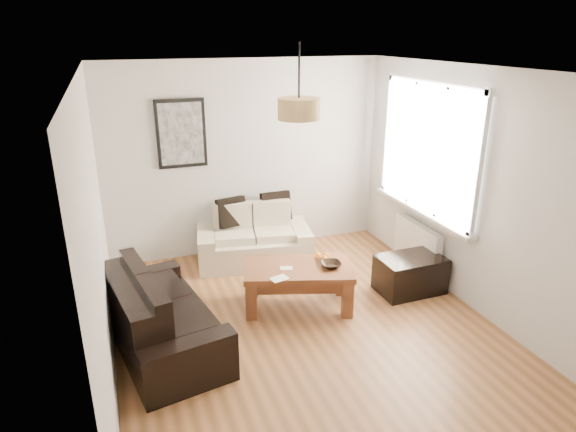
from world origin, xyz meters
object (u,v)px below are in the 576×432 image
object	(u,v)px
loveseat_cream	(254,236)
ottoman	(410,274)
sofa_leather	(162,312)
coffee_table	(298,286)

from	to	relation	value
loveseat_cream	ottoman	size ratio (longest dim) A/B	1.93
sofa_leather	coffee_table	distance (m)	1.54
sofa_leather	coffee_table	bearing A→B (deg)	-90.64
sofa_leather	ottoman	distance (m)	2.89
coffee_table	ottoman	bearing A→B (deg)	-5.32
ottoman	loveseat_cream	bearing A→B (deg)	136.74
loveseat_cream	ottoman	world-z (taller)	loveseat_cream
loveseat_cream	coffee_table	world-z (taller)	loveseat_cream
coffee_table	ottoman	distance (m)	1.37
coffee_table	ottoman	size ratio (longest dim) A/B	1.55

